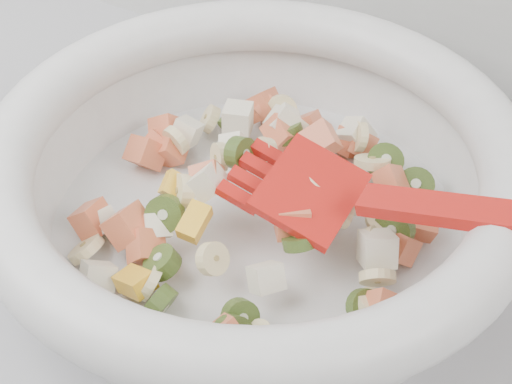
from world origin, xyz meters
The scene contains 1 object.
mixing_bowl centered at (0.13, 1.51, 0.96)m, with size 0.49×0.38×0.14m.
Camera 1 is at (0.33, 1.16, 1.32)m, focal length 55.00 mm.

